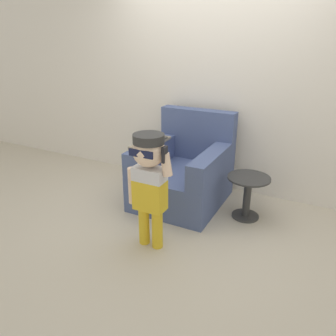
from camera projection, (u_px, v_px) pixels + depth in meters
name	position (u px, v px, depth m)	size (l,w,h in m)	color
ground_plane	(188.00, 206.00, 3.69)	(10.00, 10.00, 0.00)	#BCB29E
wall_back	(216.00, 81.00, 3.79)	(10.00, 0.05, 2.60)	silver
armchair	(184.00, 173.00, 3.73)	(0.92, 1.02, 1.00)	#475684
person_child	(149.00, 174.00, 2.76)	(0.43, 0.32, 1.05)	gold
side_table	(247.00, 193.00, 3.38)	(0.43, 0.43, 0.46)	#333333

